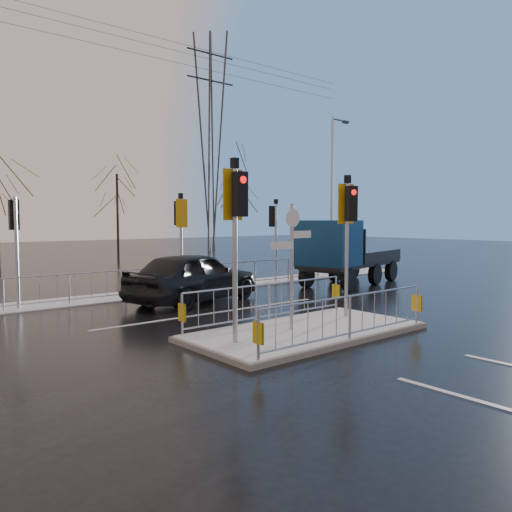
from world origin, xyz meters
TOP-DOWN VIEW (x-y plane):
  - ground at (0.00, 0.00)m, footprint 120.00×120.00m
  - snow_verge at (0.00, 8.60)m, footprint 30.00×2.00m
  - lane_markings at (0.00, -0.33)m, footprint 8.00×11.38m
  - traffic_island at (-0.01, 0.01)m, footprint 6.00×3.04m
  - far_kerb_fixtures at (0.29, 8.09)m, footprint 18.00×0.65m
  - car_far_lane at (0.50, 5.84)m, footprint 5.54×3.35m
  - flatbed_truck at (7.38, 5.34)m, footprint 6.41×3.55m
  - tree_far_b at (6.00, 24.00)m, footprint 3.25×3.25m
  - tree_far_c at (14.00, 21.00)m, footprint 4.00×4.00m
  - street_lamp_right at (10.57, 8.50)m, footprint 1.25×0.18m
  - pylon_wires at (16.88, 30.00)m, footprint 70.00×2.38m

SIDE VIEW (x-z plane):
  - ground at x=0.00m, z-range 0.00..0.00m
  - lane_markings at x=0.00m, z-range 0.00..0.01m
  - snow_verge at x=0.00m, z-range 0.00..0.04m
  - traffic_island at x=-0.01m, z-range -1.68..2.47m
  - car_far_lane at x=0.50m, z-range 0.00..1.77m
  - far_kerb_fixtures at x=0.29m, z-range -0.90..2.93m
  - flatbed_truck at x=7.38m, z-range 0.09..2.90m
  - tree_far_b at x=6.00m, z-range 1.11..7.25m
  - street_lamp_right at x=10.57m, z-range 0.39..8.39m
  - tree_far_c at x=14.00m, z-range 1.37..8.92m
  - pylon_wires at x=16.88m, z-range 1.05..21.02m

